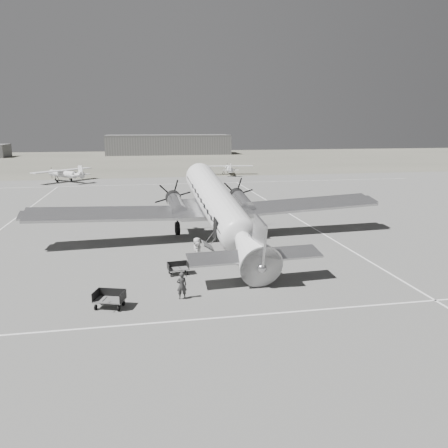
{
  "coord_description": "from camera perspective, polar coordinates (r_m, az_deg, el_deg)",
  "views": [
    {
      "loc": [
        -4.28,
        -34.85,
        9.84
      ],
      "look_at": [
        1.92,
        -1.73,
        2.2
      ],
      "focal_mm": 35.0,
      "sensor_mm": 36.0,
      "label": 1
    }
  ],
  "objects": [
    {
      "name": "taxi_line_horizon",
      "position": [
        75.61,
        -7.3,
        5.2
      ],
      "size": [
        90.0,
        0.15,
        0.01
      ],
      "primitive_type": "cube",
      "color": "silver",
      "rests_on": "ground"
    },
    {
      "name": "baggage_cart_near",
      "position": [
        29.72,
        -6.01,
        -5.79
      ],
      "size": [
        1.57,
        1.2,
        0.82
      ],
      "primitive_type": null,
      "rotation": [
        0.0,
        0.0,
        0.12
      ],
      "color": "#535353",
      "rests_on": "ground"
    },
    {
      "name": "taxi_line_right",
      "position": [
        39.7,
        13.99,
        -1.96
      ],
      "size": [
        0.15,
        80.0,
        0.01
      ],
      "primitive_type": "cube",
      "color": "silver",
      "rests_on": "ground"
    },
    {
      "name": "ramp_agent",
      "position": [
        31.2,
        -3.4,
        -3.94
      ],
      "size": [
        1.02,
        1.08,
        1.76
      ],
      "primitive_type": "imported",
      "rotation": [
        0.0,
        0.0,
        1.02
      ],
      "color": "silver",
      "rests_on": "ground"
    },
    {
      "name": "ground_crew",
      "position": [
        25.53,
        -5.54,
        -8.01
      ],
      "size": [
        0.62,
        0.43,
        1.62
      ],
      "primitive_type": "imported",
      "rotation": [
        0.0,
        0.0,
        3.22
      ],
      "color": "#2E2E2E",
      "rests_on": "ground"
    },
    {
      "name": "passenger",
      "position": [
        31.7,
        -3.54,
        -3.5
      ],
      "size": [
        0.93,
        1.11,
        1.94
      ],
      "primitive_type": "imported",
      "rotation": [
        0.0,
        0.0,
        1.18
      ],
      "color": "#ACACAA",
      "rests_on": "ground"
    },
    {
      "name": "hangar_main",
      "position": [
        155.26,
        -7.28,
        10.26
      ],
      "size": [
        42.0,
        14.0,
        6.6
      ],
      "color": "slate",
      "rests_on": "ground"
    },
    {
      "name": "grass_infield",
      "position": [
        130.29,
        -8.78,
        8.3
      ],
      "size": [
        260.0,
        90.0,
        0.01
      ],
      "primitive_type": "cube",
      "color": "#696759",
      "rests_on": "ground"
    },
    {
      "name": "light_plane_left",
      "position": [
        82.81,
        -20.08,
        6.03
      ],
      "size": [
        15.05,
        15.06,
        2.44
      ],
      "primitive_type": null,
      "rotation": [
        0.0,
        0.0,
        0.79
      ],
      "color": "silver",
      "rests_on": "ground"
    },
    {
      "name": "taxi_line_left",
      "position": [
        47.92,
        -26.98,
        -0.48
      ],
      "size": [
        0.15,
        60.0,
        0.01
      ],
      "primitive_type": "cube",
      "color": "silver",
      "rests_on": "ground"
    },
    {
      "name": "ground",
      "position": [
        36.46,
        -3.47,
        -2.91
      ],
      "size": [
        260.0,
        260.0,
        0.0
      ],
      "primitive_type": "plane",
      "color": "slate",
      "rests_on": "ground"
    },
    {
      "name": "dc3_airliner",
      "position": [
        36.31,
        -0.58,
        1.97
      ],
      "size": [
        33.28,
        24.19,
        6.07
      ],
      "primitive_type": null,
      "rotation": [
        0.0,
        0.0,
        0.07
      ],
      "color": "#B4B4B6",
      "rests_on": "ground"
    },
    {
      "name": "baggage_cart_far",
      "position": [
        25.16,
        -14.73,
        -9.51
      ],
      "size": [
        2.0,
        1.68,
        0.96
      ],
      "primitive_type": null,
      "rotation": [
        0.0,
        0.0,
        -0.32
      ],
      "color": "#535353",
      "rests_on": "ground"
    },
    {
      "name": "light_plane_right",
      "position": [
        89.43,
        0.64,
        7.12
      ],
      "size": [
        10.75,
        9.05,
        2.07
      ],
      "primitive_type": null,
      "rotation": [
        0.0,
        0.0,
        -0.1
      ],
      "color": "silver",
      "rests_on": "ground"
    },
    {
      "name": "taxi_line_near",
      "position": [
        23.44,
        0.93,
        -12.03
      ],
      "size": [
        60.0,
        0.15,
        0.01
      ],
      "primitive_type": "cube",
      "color": "silver",
      "rests_on": "ground"
    }
  ]
}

